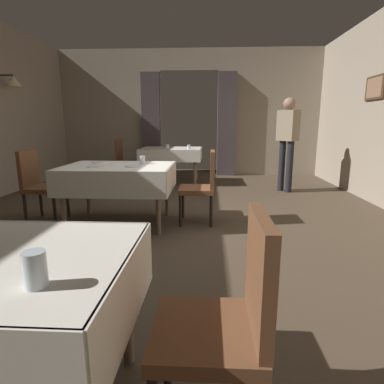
# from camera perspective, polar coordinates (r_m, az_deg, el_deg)

# --- Properties ---
(ground) EXTENTS (10.08, 10.08, 0.00)m
(ground) POSITION_cam_1_polar(r_m,az_deg,el_deg) (4.03, -4.32, -6.04)
(ground) COLOR #4C3D2D
(wall_back) EXTENTS (6.40, 0.27, 3.00)m
(wall_back) POSITION_cam_1_polar(r_m,az_deg,el_deg) (7.99, -0.55, 14.03)
(wall_back) COLOR gray
(wall_back) RESTS_ON ground
(dining_table_mid) EXTENTS (1.35, 1.01, 0.75)m
(dining_table_mid) POSITION_cam_1_polar(r_m,az_deg,el_deg) (4.07, -13.16, 3.30)
(dining_table_mid) COLOR #7A604C
(dining_table_mid) RESTS_ON ground
(dining_table_far) EXTENTS (1.28, 0.97, 0.75)m
(dining_table_far) POSITION_cam_1_polar(r_m,az_deg,el_deg) (6.81, -3.75, 7.14)
(dining_table_far) COLOR #7A604C
(dining_table_far) RESTS_ON ground
(chair_near_right) EXTENTS (0.44, 0.44, 0.93)m
(chair_near_right) POSITION_cam_1_polar(r_m,az_deg,el_deg) (1.35, 6.44, -21.30)
(chair_near_right) COLOR black
(chair_near_right) RESTS_ON ground
(chair_mid_left) EXTENTS (0.44, 0.44, 0.93)m
(chair_mid_left) POSITION_cam_1_polar(r_m,az_deg,el_deg) (4.54, -25.89, 1.55)
(chair_mid_left) COLOR black
(chair_mid_left) RESTS_ON ground
(chair_mid_right) EXTENTS (0.44, 0.44, 0.93)m
(chair_mid_right) POSITION_cam_1_polar(r_m,az_deg,el_deg) (4.02, 1.98, 1.54)
(chair_mid_right) COLOR black
(chair_mid_right) RESTS_ON ground
(chair_far_left) EXTENTS (0.44, 0.44, 0.93)m
(chair_far_left) POSITION_cam_1_polar(r_m,az_deg,el_deg) (7.04, -12.08, 5.89)
(chair_far_left) COLOR black
(chair_far_left) RESTS_ON ground
(glass_near_b) EXTENTS (0.07, 0.07, 0.12)m
(glass_near_b) POSITION_cam_1_polar(r_m,az_deg,el_deg) (1.14, -26.44, -12.39)
(glass_near_b) COLOR silver
(glass_near_b) RESTS_ON dining_table_near
(plate_mid_a) EXTENTS (0.22, 0.22, 0.01)m
(plate_mid_a) POSITION_cam_1_polar(r_m,az_deg,el_deg) (3.98, -16.90, 4.42)
(plate_mid_a) COLOR white
(plate_mid_a) RESTS_ON dining_table_mid
(plate_mid_b) EXTENTS (0.23, 0.23, 0.01)m
(plate_mid_b) POSITION_cam_1_polar(r_m,az_deg,el_deg) (3.91, -10.40, 4.61)
(plate_mid_b) COLOR white
(plate_mid_b) RESTS_ON dining_table_mid
(plate_mid_c) EXTENTS (0.20, 0.20, 0.01)m
(plate_mid_c) POSITION_cam_1_polar(r_m,az_deg,el_deg) (4.41, -16.37, 5.17)
(plate_mid_c) COLOR white
(plate_mid_c) RESTS_ON dining_table_mid
(glass_mid_d) EXTENTS (0.07, 0.07, 0.11)m
(glass_mid_d) POSITION_cam_1_polar(r_m,az_deg,el_deg) (4.15, -8.92, 5.74)
(glass_mid_d) COLOR silver
(glass_mid_d) RESTS_ON dining_table_mid
(glass_far_a) EXTENTS (0.07, 0.07, 0.08)m
(glass_far_a) POSITION_cam_1_polar(r_m,az_deg,el_deg) (6.72, -4.49, 8.19)
(glass_far_a) COLOR silver
(glass_far_a) RESTS_ON dining_table_far
(glass_far_b) EXTENTS (0.07, 0.07, 0.09)m
(glass_far_b) POSITION_cam_1_polar(r_m,az_deg,el_deg) (6.48, -0.56, 8.13)
(glass_far_b) COLOR silver
(glass_far_b) RESTS_ON dining_table_far
(person_waiter_by_doorway) EXTENTS (0.40, 0.42, 1.72)m
(person_waiter_by_doorway) POSITION_cam_1_polar(r_m,az_deg,el_deg) (6.15, 16.83, 9.52)
(person_waiter_by_doorway) COLOR black
(person_waiter_by_doorway) RESTS_ON ground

